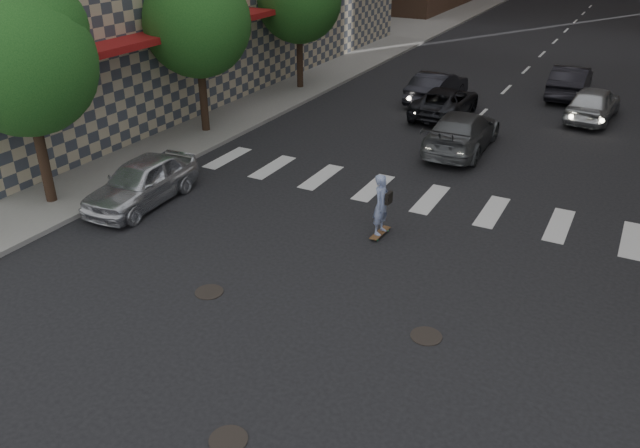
# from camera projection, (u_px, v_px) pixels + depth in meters

# --- Properties ---
(ground) EXTENTS (160.00, 160.00, 0.00)m
(ground) POSITION_uv_depth(u_px,v_px,m) (250.00, 343.00, 13.50)
(ground) COLOR black
(ground) RESTS_ON ground
(sidewalk_left) EXTENTS (13.00, 80.00, 0.15)m
(sidewalk_left) POSITION_uv_depth(u_px,v_px,m) (232.00, 73.00, 35.28)
(sidewalk_left) COLOR gray
(sidewalk_left) RESTS_ON ground
(tree_a) EXTENTS (4.20, 4.20, 6.60)m
(tree_a) POSITION_uv_depth(u_px,v_px,m) (26.00, 56.00, 17.82)
(tree_a) COLOR #382619
(tree_a) RESTS_ON sidewalk_left
(tree_b) EXTENTS (4.20, 4.20, 6.60)m
(tree_b) POSITION_uv_depth(u_px,v_px,m) (200.00, 17.00, 24.13)
(tree_b) COLOR #382619
(tree_b) RESTS_ON sidewalk_left
(manhole_a) EXTENTS (0.70, 0.70, 0.02)m
(manhole_a) POSITION_uv_depth(u_px,v_px,m) (228.00, 440.00, 11.02)
(manhole_a) COLOR black
(manhole_a) RESTS_ON ground
(manhole_b) EXTENTS (0.70, 0.70, 0.02)m
(manhole_b) POSITION_uv_depth(u_px,v_px,m) (209.00, 292.00, 15.27)
(manhole_b) COLOR black
(manhole_b) RESTS_ON ground
(manhole_c) EXTENTS (0.70, 0.70, 0.02)m
(manhole_c) POSITION_uv_depth(u_px,v_px,m) (426.00, 336.00, 13.69)
(manhole_c) COLOR black
(manhole_c) RESTS_ON ground
(skateboarder) EXTENTS (0.49, 0.96, 1.88)m
(skateboarder) POSITION_uv_depth(u_px,v_px,m) (382.00, 205.00, 17.49)
(skateboarder) COLOR brown
(skateboarder) RESTS_ON ground
(silver_sedan) EXTENTS (1.95, 4.38, 1.46)m
(silver_sedan) POSITION_uv_depth(u_px,v_px,m) (142.00, 182.00, 19.60)
(silver_sedan) COLOR silver
(silver_sedan) RESTS_ON ground
(traffic_car_a) EXTENTS (1.90, 4.57, 1.47)m
(traffic_car_a) POSITION_uv_depth(u_px,v_px,m) (437.00, 87.00, 29.98)
(traffic_car_a) COLOR black
(traffic_car_a) RESTS_ON ground
(traffic_car_b) EXTENTS (2.23, 5.22, 1.50)m
(traffic_car_b) POSITION_uv_depth(u_px,v_px,m) (462.00, 131.00, 23.99)
(traffic_car_b) COLOR #505357
(traffic_car_b) RESTS_ON ground
(traffic_car_c) EXTENTS (2.22, 4.72, 1.31)m
(traffic_car_c) POSITION_uv_depth(u_px,v_px,m) (445.00, 102.00, 28.00)
(traffic_car_c) COLOR black
(traffic_car_c) RESTS_ON ground
(traffic_car_d) EXTENTS (2.19, 4.59, 1.51)m
(traffic_car_d) POSITION_uv_depth(u_px,v_px,m) (593.00, 103.00, 27.45)
(traffic_car_d) COLOR #AFB2B6
(traffic_car_d) RESTS_ON ground
(traffic_car_e) EXTENTS (1.72, 4.78, 1.57)m
(traffic_car_e) POSITION_uv_depth(u_px,v_px,m) (570.00, 81.00, 30.81)
(traffic_car_e) COLOR black
(traffic_car_e) RESTS_ON ground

